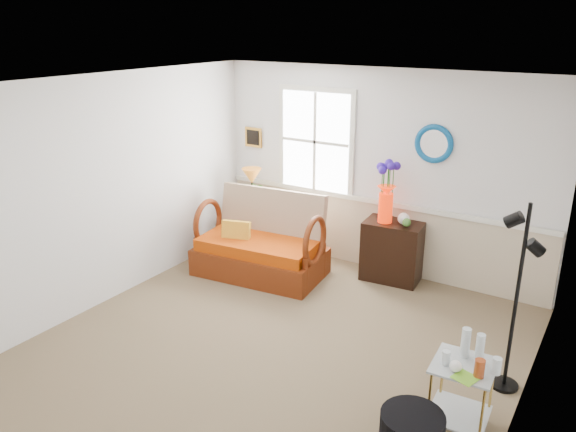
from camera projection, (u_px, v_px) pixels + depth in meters
The scene contains 18 objects.
floor at pixel (268, 354), 5.56m from camera, with size 4.50×5.00×0.01m, color #7A6547.
ceiling at pixel (265, 86), 4.70m from camera, with size 4.50×5.00×0.01m, color white.
walls at pixel (267, 231), 5.13m from camera, with size 4.51×5.01×2.60m.
wainscot at pixel (374, 235), 7.39m from camera, with size 4.46×0.02×0.90m, color #C3B294.
chair_rail at pixel (375, 201), 7.23m from camera, with size 4.46×0.04×0.06m, color white.
window at pixel (315, 142), 7.46m from camera, with size 1.14×0.06×1.44m, color white, non-canonical shape.
picture at pixel (254, 137), 8.00m from camera, with size 0.28×0.03×0.28m, color #AE7829.
mirror at pixel (434, 144), 6.61m from camera, with size 0.47×0.47×0.07m, color #1578B5.
loveseat at pixel (260, 236), 7.15m from camera, with size 1.61×0.91×1.05m, color maroon, non-canonical shape.
throw_pillow at pixel (236, 235), 7.18m from camera, with size 0.37×0.09×0.37m, color orange, non-canonical shape.
lamp_stand at pixel (252, 225), 8.10m from camera, with size 0.38×0.38×0.67m, color black, non-canonical shape.
table_lamp at pixel (252, 186), 7.90m from camera, with size 0.28×0.28×0.50m, color #BD681E, non-canonical shape.
potted_plant at pixel (258, 196), 7.84m from camera, with size 0.31×0.34×0.27m, color #447A2F.
cabinet at pixel (392, 251), 7.06m from camera, with size 0.71×0.46×0.76m, color black, non-canonical shape.
flower_vase at pixel (386, 192), 6.82m from camera, with size 0.23×0.23×0.77m, color red, non-canonical shape.
side_table at pixel (461, 397), 4.45m from camera, with size 0.47×0.47×0.59m, color #A87F34, non-canonical shape.
tabletop_items at pixel (472, 354), 4.27m from camera, with size 0.41×0.41×0.25m, color silver, non-canonical shape.
floor_lamp at pixel (516, 300), 4.78m from camera, with size 0.25×0.25×1.74m, color black, non-canonical shape.
Camera 1 is at (2.73, -3.95, 3.12)m, focal length 35.00 mm.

